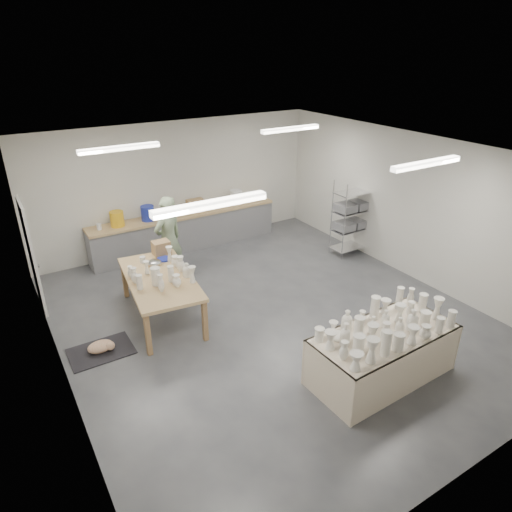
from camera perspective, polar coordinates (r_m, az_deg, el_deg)
room at (r=7.56m, az=0.78°, el=5.59°), size 8.00×8.02×3.00m
back_counter at (r=11.15m, az=-8.79°, el=3.30°), size 4.60×0.60×1.24m
wire_shelf at (r=10.86m, az=11.88°, el=4.88°), size 0.88×0.48×1.80m
drying_table at (r=7.13m, az=15.48°, el=-11.52°), size 2.23×1.11×1.15m
work_table at (r=8.33m, az=-11.74°, el=-2.28°), size 1.35×2.30×1.14m
rug at (r=8.02m, az=-18.80°, el=-11.20°), size 1.00×0.70×0.02m
cat at (r=7.96m, az=-18.74°, el=-10.64°), size 0.47×0.38×0.18m
potter at (r=9.50m, az=-10.89°, el=2.01°), size 0.78×0.64×1.84m
red_stool at (r=10.00m, az=-11.16°, el=-0.85°), size 0.42×0.42×0.32m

